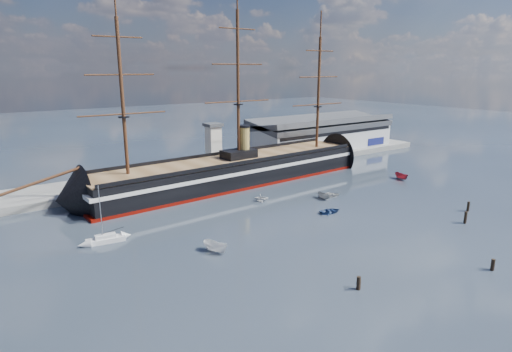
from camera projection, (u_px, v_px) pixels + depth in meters
ground at (268, 201)px, 112.44m from camera, size 600.00×600.00×0.00m
quay at (228, 170)px, 146.44m from camera, size 180.00×18.00×2.00m
warehouse at (322, 134)px, 174.76m from camera, size 63.00×21.00×11.60m
quay_tower at (214, 146)px, 137.73m from camera, size 5.00×5.00×15.00m
warship at (228, 172)px, 127.44m from camera, size 113.24×20.35×53.94m
sailboat at (106, 239)px, 85.78m from camera, size 7.71×3.23×11.96m
motorboat_a at (216, 252)px, 81.29m from camera, size 7.12×4.26×2.68m
motorboat_b at (330, 213)px, 103.36m from camera, size 2.01×3.49×1.53m
motorboat_c at (324, 199)px, 114.37m from camera, size 5.37×2.18×2.12m
motorboat_d at (261, 201)px, 112.46m from camera, size 5.59×6.33×2.18m
motorboat_e at (330, 197)px, 116.62m from camera, size 2.90×3.50×1.54m
motorboat_f at (401, 179)px, 134.54m from camera, size 6.68×3.61×2.53m
piling_near_left at (358, 290)px, 67.68m from camera, size 0.64×0.64×2.93m
piling_near_mid at (492, 270)px, 74.10m from camera, size 0.64×0.64×2.79m
piling_near_right at (465, 223)px, 96.52m from camera, size 0.64×0.64×3.45m
piling_far_right at (468, 211)px, 104.69m from camera, size 0.64×0.64×3.13m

